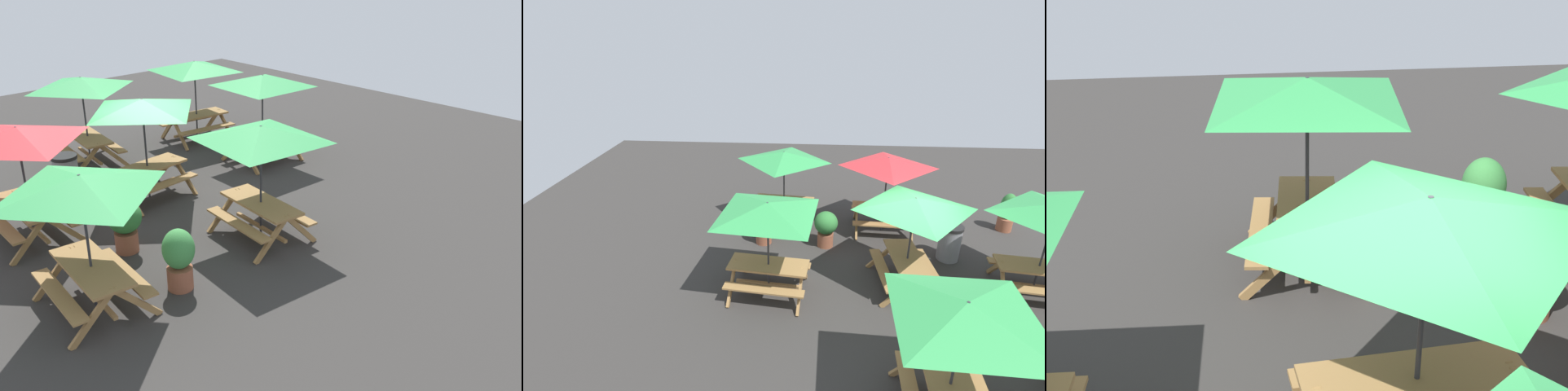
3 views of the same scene
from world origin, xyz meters
TOP-DOWN VIEW (x-y plane):
  - ground_plane at (0.00, 0.00)m, footprint 24.00×24.00m
  - picnic_table_1 at (0.25, -3.04)m, footprint 2.81×2.81m
  - picnic_table_2 at (-3.34, -2.95)m, footprint 2.20×2.20m
  - picnic_table_3 at (3.32, 0.09)m, footprint 2.83×2.83m
  - picnic_table_5 at (-3.03, 0.03)m, footprint 2.10×2.10m
  - picnic_table_6 at (-0.23, 0.16)m, footprint 2.16×2.16m
  - trash_bin_gray at (-1.52, 1.53)m, footprint 0.59×0.59m
  - potted_plant_0 at (-2.02, -3.43)m, footprint 0.55×0.55m
  - potted_plant_1 at (-3.28, 3.71)m, footprint 0.45×0.45m
  - potted_plant_2 at (-1.97, -1.69)m, footprint 0.65×0.65m

SIDE VIEW (x-z plane):
  - ground_plane at x=0.00m, z-range 0.00..0.00m
  - trash_bin_gray at x=-1.52m, z-range 0.00..0.98m
  - potted_plant_2 at x=-1.97m, z-range 0.08..1.12m
  - potted_plant_1 at x=-3.28m, z-range 0.01..1.20m
  - potted_plant_0 at x=-2.02m, z-range 0.05..1.16m
  - picnic_table_1 at x=0.25m, z-range 0.82..3.16m
  - picnic_table_2 at x=-3.34m, z-range 0.82..3.16m
  - picnic_table_3 at x=3.32m, z-range 0.82..3.16m
  - picnic_table_5 at x=-3.03m, z-range 0.82..3.16m
  - picnic_table_6 at x=-0.23m, z-range 0.82..3.16m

